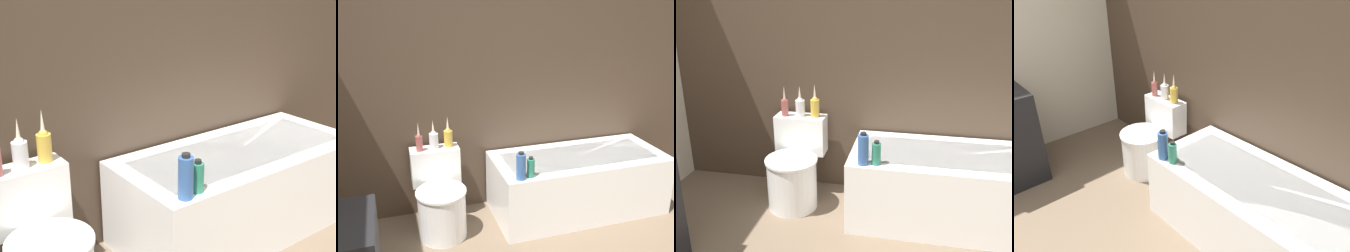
# 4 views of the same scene
# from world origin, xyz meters

# --- Properties ---
(wall_back_tiled) EXTENTS (6.40, 0.06, 2.60)m
(wall_back_tiled) POSITION_xyz_m (0.00, 2.17, 1.30)
(wall_back_tiled) COLOR #423326
(wall_back_tiled) RESTS_ON ground_plane
(bathtub) EXTENTS (1.57, 0.70, 0.55)m
(bathtub) POSITION_xyz_m (0.73, 1.77, 0.28)
(bathtub) COLOR white
(bathtub) RESTS_ON ground
(vase_silver) EXTENTS (0.08, 0.08, 0.25)m
(vase_silver) POSITION_xyz_m (-0.54, 2.00, 0.77)
(vase_silver) COLOR silver
(vase_silver) RESTS_ON toilet
(vase_bronze) EXTENTS (0.07, 0.07, 0.27)m
(vase_bronze) POSITION_xyz_m (-0.41, 2.01, 0.78)
(vase_bronze) COLOR gold
(vase_bronze) RESTS_ON toilet
(shampoo_bottle_tall) EXTENTS (0.08, 0.08, 0.23)m
(shampoo_bottle_tall) POSITION_xyz_m (0.07, 1.48, 0.66)
(shampoo_bottle_tall) COLOR #335999
(shampoo_bottle_tall) RESTS_ON bathtub
(shampoo_bottle_short) EXTENTS (0.06, 0.06, 0.17)m
(shampoo_bottle_short) POSITION_xyz_m (0.16, 1.50, 0.63)
(shampoo_bottle_short) COLOR #267259
(shampoo_bottle_short) RESTS_ON bathtub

